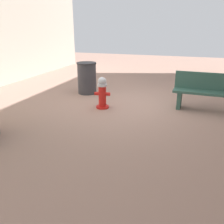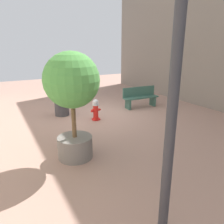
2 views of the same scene
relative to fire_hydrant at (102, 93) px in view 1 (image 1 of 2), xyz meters
name	(u,v)px [view 1 (image 1 of 2)]	position (x,y,z in m)	size (l,w,h in m)	color
ground_plane	(127,103)	(-0.51, -0.57, -0.41)	(23.40, 23.40, 0.00)	#9E7A6B
fire_hydrant	(102,93)	(0.00, 0.00, 0.00)	(0.43, 0.41, 0.83)	red
bench_near	(209,91)	(-2.62, -0.69, 0.09)	(1.75, 0.51, 0.95)	#33594C
trash_bin	(87,78)	(0.99, -1.22, 0.08)	(0.62, 0.62, 0.98)	#38383D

